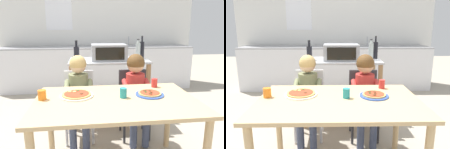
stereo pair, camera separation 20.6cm
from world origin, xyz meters
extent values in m
plane|color=#A89E8C|center=(0.00, 1.26, 0.00)|extent=(12.58, 12.58, 0.00)
cube|color=white|center=(0.00, 3.21, 1.35)|extent=(4.44, 0.12, 2.70)
cube|color=white|center=(-0.81, 3.14, 1.65)|extent=(0.56, 0.01, 0.80)
cube|color=silver|center=(0.00, 2.80, 0.44)|extent=(4.00, 0.60, 0.88)
cube|color=#9E9EA3|center=(0.00, 2.80, 0.90)|extent=(4.00, 0.60, 0.03)
cube|color=gray|center=(0.70, 2.80, 0.91)|extent=(0.40, 0.33, 0.02)
cylinder|color=#B7BABF|center=(0.70, 2.92, 1.01)|extent=(0.02, 0.02, 0.20)
cube|color=#B7BABF|center=(0.06, 1.16, 0.88)|extent=(1.08, 0.57, 0.02)
cube|color=#AD7F51|center=(0.06, 1.16, 0.31)|extent=(0.99, 0.53, 0.02)
cube|color=#AD7F51|center=(-0.44, 0.92, 0.43)|extent=(0.05, 0.05, 0.87)
cube|color=#AD7F51|center=(0.56, 0.92, 0.43)|extent=(0.05, 0.05, 0.87)
cube|color=#AD7F51|center=(-0.44, 1.41, 0.43)|extent=(0.05, 0.05, 0.87)
cube|color=#AD7F51|center=(0.56, 1.41, 0.43)|extent=(0.05, 0.05, 0.87)
cube|color=#999BA0|center=(0.06, 1.15, 1.00)|extent=(0.47, 0.34, 0.21)
cube|color=black|center=(0.06, 0.97, 1.00)|extent=(0.37, 0.01, 0.16)
cylinder|color=black|center=(0.22, 0.97, 0.94)|extent=(0.02, 0.01, 0.02)
cylinder|color=black|center=(-0.37, 1.16, 0.99)|extent=(0.07, 0.07, 0.18)
cylinder|color=black|center=(-0.37, 1.16, 1.11)|extent=(0.03, 0.03, 0.07)
cylinder|color=black|center=(-0.37, 1.16, 1.15)|extent=(0.04, 0.04, 0.01)
cylinder|color=#ADB7B2|center=(0.47, 1.15, 1.01)|extent=(0.07, 0.07, 0.22)
cylinder|color=#ADB7B2|center=(0.47, 1.15, 1.14)|extent=(0.03, 0.03, 0.04)
cylinder|color=black|center=(0.47, 1.15, 1.16)|extent=(0.03, 0.03, 0.01)
cylinder|color=black|center=(0.55, 1.24, 1.01)|extent=(0.07, 0.07, 0.23)
cylinder|color=black|center=(0.55, 1.24, 1.16)|extent=(0.02, 0.02, 0.07)
cylinder|color=black|center=(0.55, 1.24, 1.20)|extent=(0.03, 0.03, 0.01)
cube|color=tan|center=(0.00, 0.00, 0.72)|extent=(1.40, 0.88, 0.03)
cylinder|color=tan|center=(-0.64, 0.38, 0.35)|extent=(0.06, 0.06, 0.70)
cylinder|color=tan|center=(0.64, 0.38, 0.35)|extent=(0.06, 0.06, 0.70)
cube|color=silver|center=(-0.34, 0.67, 0.44)|extent=(0.36, 0.36, 0.04)
cube|color=silver|center=(-0.34, 0.83, 0.63)|extent=(0.34, 0.03, 0.38)
cylinder|color=silver|center=(-0.19, 0.52, 0.22)|extent=(0.03, 0.03, 0.42)
cylinder|color=silver|center=(-0.49, 0.52, 0.22)|extent=(0.03, 0.03, 0.42)
cylinder|color=silver|center=(-0.19, 0.82, 0.22)|extent=(0.03, 0.03, 0.42)
cylinder|color=silver|center=(-0.49, 0.82, 0.22)|extent=(0.03, 0.03, 0.42)
cube|color=#333338|center=(0.32, 0.65, 0.44)|extent=(0.36, 0.36, 0.04)
cube|color=#333338|center=(0.32, 0.81, 0.63)|extent=(0.34, 0.03, 0.38)
cylinder|color=#333338|center=(0.47, 0.50, 0.22)|extent=(0.03, 0.03, 0.42)
cylinder|color=#333338|center=(0.17, 0.50, 0.22)|extent=(0.03, 0.03, 0.42)
cylinder|color=#333338|center=(0.47, 0.80, 0.22)|extent=(0.03, 0.03, 0.42)
cylinder|color=#333338|center=(0.17, 0.80, 0.22)|extent=(0.03, 0.03, 0.42)
cube|color=#424C6B|center=(-0.27, 0.53, 0.48)|extent=(0.10, 0.30, 0.10)
cylinder|color=#424C6B|center=(-0.27, 0.40, 0.24)|extent=(0.08, 0.08, 0.44)
cube|color=#424C6B|center=(-0.41, 0.53, 0.48)|extent=(0.10, 0.30, 0.10)
cylinder|color=#424C6B|center=(-0.41, 0.40, 0.24)|extent=(0.08, 0.08, 0.44)
cylinder|color=#7A7F56|center=(-0.21, 0.57, 0.68)|extent=(0.06, 0.26, 0.15)
cylinder|color=#7A7F56|center=(-0.47, 0.57, 0.68)|extent=(0.06, 0.26, 0.15)
cylinder|color=#7A7F56|center=(-0.34, 0.67, 0.65)|extent=(0.22, 0.22, 0.34)
sphere|color=beige|center=(-0.34, 0.67, 0.92)|extent=(0.18, 0.18, 0.18)
sphere|color=tan|center=(-0.34, 0.67, 0.93)|extent=(0.19, 0.19, 0.19)
cube|color=#424C6B|center=(0.39, 0.51, 0.48)|extent=(0.10, 0.30, 0.10)
cylinder|color=#424C6B|center=(0.39, 0.38, 0.24)|extent=(0.08, 0.08, 0.44)
cube|color=#424C6B|center=(0.25, 0.51, 0.48)|extent=(0.10, 0.30, 0.10)
cylinder|color=#424C6B|center=(0.25, 0.38, 0.24)|extent=(0.08, 0.08, 0.44)
cylinder|color=#BC332D|center=(0.45, 0.55, 0.68)|extent=(0.06, 0.26, 0.15)
cylinder|color=#BC332D|center=(0.19, 0.55, 0.68)|extent=(0.06, 0.26, 0.15)
cylinder|color=#BC332D|center=(0.32, 0.65, 0.64)|extent=(0.22, 0.22, 0.33)
sphere|color=tan|center=(0.32, 0.65, 0.91)|extent=(0.20, 0.20, 0.20)
sphere|color=brown|center=(0.32, 0.65, 0.93)|extent=(0.21, 0.21, 0.21)
cylinder|color=white|center=(-0.34, 0.12, 0.74)|extent=(0.30, 0.30, 0.01)
cylinder|color=tan|center=(-0.34, 0.12, 0.75)|extent=(0.26, 0.26, 0.01)
cylinder|color=#B23D23|center=(-0.34, 0.12, 0.76)|extent=(0.22, 0.22, 0.00)
cylinder|color=#DBC666|center=(-0.41, 0.18, 0.76)|extent=(0.04, 0.04, 0.01)
cylinder|color=#DBC666|center=(-0.36, 0.17, 0.76)|extent=(0.03, 0.03, 0.01)
cylinder|color=#563319|center=(-0.30, 0.10, 0.76)|extent=(0.03, 0.03, 0.01)
cylinder|color=#386628|center=(-0.33, 0.20, 0.76)|extent=(0.02, 0.02, 0.01)
cylinder|color=#3356B7|center=(0.32, 0.08, 0.74)|extent=(0.26, 0.26, 0.01)
cylinder|color=tan|center=(0.32, 0.08, 0.75)|extent=(0.21, 0.21, 0.01)
cylinder|color=#B23D23|center=(0.32, 0.08, 0.76)|extent=(0.18, 0.18, 0.00)
cylinder|color=#563319|center=(0.28, 0.12, 0.76)|extent=(0.03, 0.03, 0.01)
cylinder|color=#563319|center=(0.31, 0.02, 0.76)|extent=(0.03, 0.03, 0.01)
cylinder|color=#563319|center=(0.33, 0.11, 0.76)|extent=(0.03, 0.03, 0.01)
cylinder|color=#563319|center=(0.33, 0.06, 0.76)|extent=(0.02, 0.02, 0.01)
cylinder|color=#386628|center=(0.28, 0.08, 0.76)|extent=(0.02, 0.02, 0.01)
cylinder|color=orange|center=(-0.63, 0.07, 0.78)|extent=(0.07, 0.07, 0.08)
cylinder|color=red|center=(0.44, 0.32, 0.78)|extent=(0.06, 0.06, 0.09)
cylinder|color=teal|center=(0.07, 0.04, 0.78)|extent=(0.06, 0.06, 0.09)
camera|label=1|loc=(-0.25, -1.70, 1.36)|focal=33.72mm
camera|label=2|loc=(-0.04, -1.71, 1.36)|focal=33.72mm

